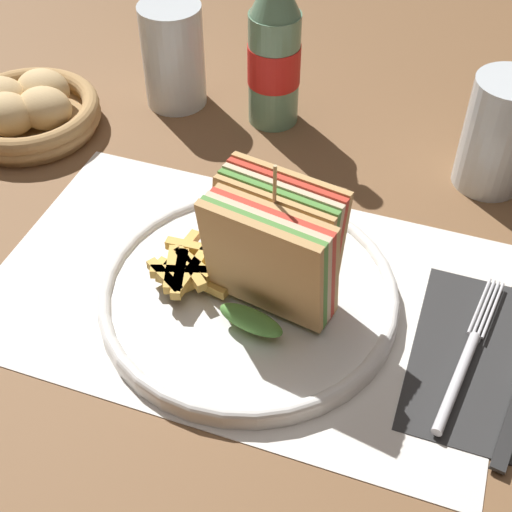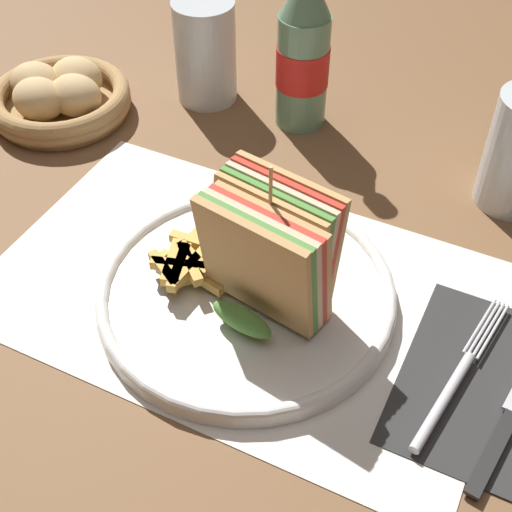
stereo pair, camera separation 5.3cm
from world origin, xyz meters
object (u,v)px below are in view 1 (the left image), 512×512
(bread_basket, at_px, (27,111))
(glass_near, at_px, (497,141))
(club_sandwich, at_px, (272,252))
(fork, at_px, (463,365))
(plate_main, at_px, (249,294))
(coke_bottle_near, at_px, (274,49))
(glass_far, at_px, (174,62))

(bread_basket, bearing_deg, glass_near, 8.47)
(club_sandwich, height_order, fork, club_sandwich)
(bread_basket, bearing_deg, plate_main, -27.08)
(glass_near, xyz_separation_m, bread_basket, (-0.52, -0.08, -0.03))
(fork, xyz_separation_m, bread_basket, (-0.53, 0.19, 0.02))
(coke_bottle_near, height_order, bread_basket, coke_bottle_near)
(plate_main, distance_m, glass_near, 0.31)
(glass_near, xyz_separation_m, glass_far, (-0.38, 0.03, 0.00))
(fork, height_order, glass_far, glass_far)
(club_sandwich, height_order, glass_near, club_sandwich)
(plate_main, xyz_separation_m, fork, (0.19, -0.01, -0.00))
(fork, relative_size, coke_bottle_near, 0.83)
(glass_far, bearing_deg, bread_basket, -141.58)
(plate_main, height_order, club_sandwich, club_sandwich)
(plate_main, height_order, glass_near, glass_near)
(plate_main, height_order, bread_basket, bread_basket)
(glass_near, height_order, glass_far, same)
(club_sandwich, distance_m, glass_far, 0.36)
(club_sandwich, relative_size, glass_near, 1.16)
(plate_main, relative_size, glass_far, 2.19)
(bread_basket, bearing_deg, club_sandwich, -25.75)
(club_sandwich, relative_size, bread_basket, 0.86)
(glass_near, bearing_deg, glass_far, 174.97)
(glass_near, bearing_deg, fork, -87.66)
(glass_near, relative_size, bread_basket, 0.74)
(glass_near, bearing_deg, plate_main, -126.41)
(plate_main, distance_m, fork, 0.20)
(plate_main, height_order, coke_bottle_near, coke_bottle_near)
(glass_near, height_order, bread_basket, glass_near)
(fork, height_order, glass_near, glass_near)
(club_sandwich, bearing_deg, glass_far, 127.58)
(plate_main, bearing_deg, fork, -4.08)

